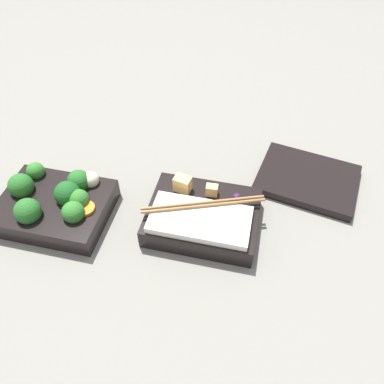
% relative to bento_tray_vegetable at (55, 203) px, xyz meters
% --- Properties ---
extents(ground_plane, '(3.00, 3.00, 0.00)m').
position_rel_bento_tray_vegetable_xyz_m(ground_plane, '(0.12, 0.01, -0.03)').
color(ground_plane, slate).
extents(bento_tray_vegetable, '(0.18, 0.14, 0.07)m').
position_rel_bento_tray_vegetable_xyz_m(bento_tray_vegetable, '(0.00, 0.00, 0.00)').
color(bento_tray_vegetable, black).
rests_on(bento_tray_vegetable, ground_plane).
extents(bento_tray_rice, '(0.20, 0.14, 0.07)m').
position_rel_bento_tray_vegetable_xyz_m(bento_tray_rice, '(0.25, 0.03, -0.01)').
color(bento_tray_rice, black).
rests_on(bento_tray_rice, ground_plane).
extents(bento_lid, '(0.20, 0.17, 0.02)m').
position_rel_bento_tray_vegetable_xyz_m(bento_lid, '(0.43, 0.18, -0.02)').
color(bento_lid, black).
rests_on(bento_lid, ground_plane).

